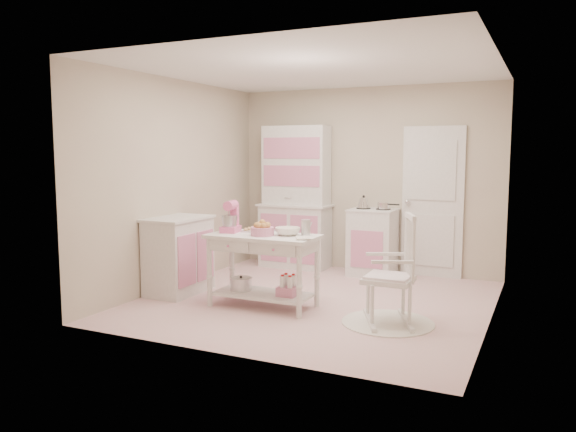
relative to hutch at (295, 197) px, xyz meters
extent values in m
plane|color=#D7868B|center=(1.00, -1.66, -1.04)|extent=(3.80, 3.80, 0.00)
cube|color=white|center=(1.00, -1.66, 1.56)|extent=(3.80, 3.80, 0.04)
cube|color=beige|center=(1.00, 0.24, 0.26)|extent=(3.80, 0.04, 2.60)
cube|color=beige|center=(1.00, -3.56, 0.26)|extent=(3.80, 0.04, 2.60)
cube|color=beige|center=(-0.90, -1.66, 0.26)|extent=(0.04, 3.80, 2.60)
cube|color=beige|center=(2.90, -1.66, 0.26)|extent=(0.04, 3.80, 2.60)
cube|color=silver|center=(1.95, 0.21, -0.02)|extent=(0.82, 0.05, 2.04)
cube|color=silver|center=(0.00, 0.00, 0.00)|extent=(1.06, 0.50, 2.08)
cube|color=silver|center=(1.20, -0.05, -0.58)|extent=(0.62, 0.57, 0.92)
cube|color=silver|center=(-0.63, -2.01, -0.58)|extent=(0.54, 0.84, 0.92)
cylinder|color=white|center=(1.98, -2.13, -1.03)|extent=(0.92, 0.92, 0.01)
cube|color=silver|center=(1.98, -2.13, -0.49)|extent=(0.73, 0.85, 1.10)
cube|color=silver|center=(0.57, -2.12, -0.64)|extent=(1.20, 0.60, 0.80)
cube|color=pink|center=(0.15, -2.10, -0.07)|extent=(0.25, 0.31, 0.34)
cube|color=silver|center=(0.42, -1.94, -0.23)|extent=(0.34, 0.24, 0.02)
cylinder|color=pink|center=(0.59, -2.17, -0.19)|extent=(0.25, 0.25, 0.09)
imported|color=white|center=(0.83, -2.04, -0.20)|extent=(0.27, 0.27, 0.08)
cylinder|color=silver|center=(1.01, -1.96, -0.16)|extent=(0.10, 0.10, 0.17)
imported|color=white|center=(1.02, -2.24, -0.23)|extent=(0.23, 0.25, 0.02)
camera|label=1|loc=(3.38, -7.47, 0.66)|focal=35.00mm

